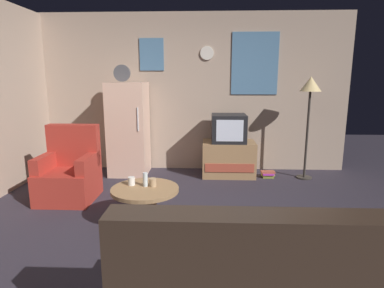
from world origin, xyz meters
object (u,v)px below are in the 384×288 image
Objects in this scene: standing_lamp at (310,92)px; coffee_table at (146,207)px; mug_ceramic_white at (131,181)px; armchair at (70,174)px; tv_stand at (228,159)px; crt_tv at (229,128)px; wine_glass at (145,179)px; book_stack at (268,174)px; mug_ceramic_tan at (153,182)px; fridge at (129,129)px.

standing_lamp is 3.06m from coffee_table.
armchair is at bearing 145.47° from mug_ceramic_white.
tv_stand is at bearing 61.46° from coffee_table.
crt_tv is 1.35m from standing_lamp.
standing_lamp is 2.21× the size of coffee_table.
mug_ceramic_white is (-0.16, 0.03, -0.03)m from wine_glass.
armchair reaches higher than book_stack.
armchair is at bearing 148.31° from wine_glass.
wine_glass reaches higher than mug_ceramic_white.
book_stack is at bearing 20.29° from armchair.
standing_lamp is 2.89m from mug_ceramic_tan.
standing_lamp is at bearing 37.70° from wine_glass.
fridge is 2.01m from mug_ceramic_tan.
book_stack is (2.79, 1.03, -0.29)m from armchair.
tv_stand is 3.87× the size of book_stack.
mug_ceramic_tan is at bearing -7.92° from mug_ceramic_white.
mug_ceramic_tan is (-0.94, -1.82, 0.19)m from tv_stand.
standing_lamp reaches higher than tv_stand.
wine_glass is at bearing 94.11° from coffee_table.
fridge is at bearing 178.35° from crt_tv.
crt_tv is at bearing 61.67° from coffee_table.
tv_stand is 9.33× the size of mug_ceramic_white.
tv_stand is (1.63, -0.05, -0.47)m from fridge.
book_stack is at bearing 43.27° from mug_ceramic_white.
standing_lamp is at bearing 35.33° from mug_ceramic_white.
crt_tv is 3.60× the size of wine_glass.
standing_lamp is 7.32× the size of book_stack.
crt_tv is at bearing 62.86° from mug_ceramic_tan.
coffee_table is at bearing -27.61° from mug_ceramic_white.
mug_ceramic_tan is 1.41m from armchair.
wine_glass is 0.16× the size of armchair.
fridge is at bearing 103.93° from mug_ceramic_white.
standing_lamp is at bearing -4.40° from crt_tv.
mug_ceramic_tan reaches higher than coffee_table.
armchair is 4.42× the size of book_stack.
crt_tv is 6.00× the size of mug_ceramic_white.
armchair is (-0.52, -1.16, -0.42)m from fridge.
mug_ceramic_white is at bearing -144.67° from standing_lamp.
fridge is 11.80× the size of wine_glass.
crt_tv is (-0.01, -0.00, 0.50)m from tv_stand.
mug_ceramic_white is at bearing 172.08° from mug_ceramic_tan.
fridge is at bearing 65.58° from armchair.
tv_stand is 2.05m from mug_ceramic_tan.
crt_tv is at bearing 27.30° from armchair.
standing_lamp reaches higher than coffee_table.
fridge is 1.97m from wine_glass.
mug_ceramic_white is (-2.38, -1.69, -0.89)m from standing_lamp.
standing_lamp is 3.05m from mug_ceramic_white.
fridge is 19.67× the size of mug_ceramic_white.
tv_stand reaches higher than mug_ceramic_white.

